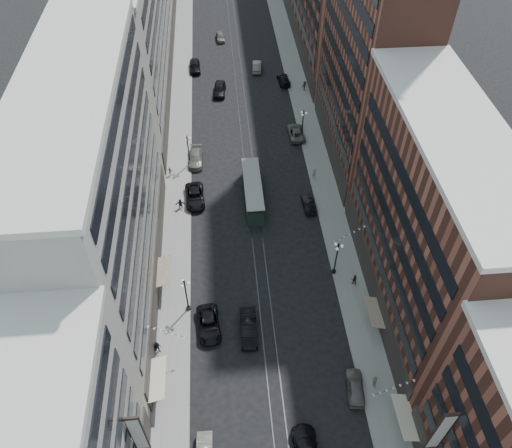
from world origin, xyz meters
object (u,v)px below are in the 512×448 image
object	(u,v)px
car_7	(195,196)
car_extra_0	(220,37)
pedestrian_1	(162,390)
car_12	(284,79)
pedestrian_5	(180,204)
lamppost_sw_mid	(188,149)
car_14	(257,66)
pedestrian_8	(314,173)
pedestrian_9	(305,86)
lamppost_se_mid	(303,124)
pedestrian_2	(157,348)
lamppost_se_far	(336,257)
car_8	(196,158)
car_4	(355,387)
pedestrian_4	(375,381)
pedestrian_7	(354,279)
car_9	(195,66)
car_5	(249,328)
car_11	(296,132)
car_13	(219,89)
lamppost_sw_far	(186,294)
car_2	(209,324)
pedestrian_6	(170,171)
car_10	(308,204)

from	to	relation	value
car_7	car_extra_0	bearing A→B (deg)	80.40
pedestrian_1	car_12	distance (m)	63.62
pedestrian_5	lamppost_sw_mid	bearing A→B (deg)	80.10
car_14	pedestrian_8	distance (m)	33.23
pedestrian_9	lamppost_se_mid	bearing A→B (deg)	-115.43
pedestrian_2	pedestrian_5	distance (m)	22.99
lamppost_se_far	car_8	bearing A→B (deg)	126.43
car_4	pedestrian_1	size ratio (longest dim) A/B	2.64
pedestrian_4	pedestrian_7	bearing A→B (deg)	14.92
car_8	car_extra_0	size ratio (longest dim) A/B	1.27
pedestrian_4	pedestrian_8	size ratio (longest dim) A/B	1.00
car_9	pedestrian_8	world-z (taller)	pedestrian_8
car_5	car_11	bearing A→B (deg)	74.65
pedestrian_4	car_13	bearing A→B (deg)	31.98
car_11	pedestrian_5	distance (m)	24.50
lamppost_sw_far	car_13	distance (m)	47.61
car_7	pedestrian_7	distance (m)	25.91
car_7	pedestrian_8	distance (m)	18.38
car_13	pedestrian_8	world-z (taller)	pedestrian_8
pedestrian_4	car_13	distance (m)	60.34
lamppost_se_far	pedestrian_5	size ratio (longest dim) A/B	3.54
lamppost_sw_mid	car_11	bearing A→B (deg)	18.96
pedestrian_5	car_2	bearing A→B (deg)	-82.26
pedestrian_8	car_extra_0	distance (m)	47.59
car_14	pedestrian_8	bearing A→B (deg)	105.83
pedestrian_4	car_13	size ratio (longest dim) A/B	0.34
pedestrian_1	car_11	xyz separation A→B (m)	(20.25, 43.44, -0.24)
pedestrian_4	car_13	world-z (taller)	pedestrian_4
lamppost_sw_far	pedestrian_7	size ratio (longest dim) A/B	3.48
car_4	car_14	size ratio (longest dim) A/B	0.94
lamppost_se_far	pedestrian_7	bearing A→B (deg)	-43.08
lamppost_sw_mid	pedestrian_6	distance (m)	4.33
lamppost_se_mid	car_8	xyz separation A→B (m)	(-17.48, -4.32, -2.32)
lamppost_se_mid	pedestrian_2	distance (m)	43.38
lamppost_sw_far	car_11	distance (m)	37.51
car_9	pedestrian_5	world-z (taller)	car_9
car_13	pedestrian_7	size ratio (longest dim) A/B	3.31
pedestrian_2	pedestrian_8	size ratio (longest dim) A/B	1.09
car_12	pedestrian_9	world-z (taller)	pedestrian_9
lamppost_se_mid	pedestrian_4	bearing A→B (deg)	-88.24
car_11	pedestrian_8	xyz separation A→B (m)	(1.24, -10.67, 0.27)
lamppost_sw_far	car_4	bearing A→B (deg)	-33.64
car_2	car_8	xyz separation A→B (m)	(-1.48, 30.47, 0.02)
lamppost_sw_mid	car_8	xyz separation A→B (m)	(0.92, 0.68, -2.32)
car_10	pedestrian_1	bearing A→B (deg)	50.08
car_2	pedestrian_6	size ratio (longest dim) A/B	3.58
car_10	car_5	bearing A→B (deg)	59.72
car_5	pedestrian_9	bearing A→B (deg)	75.12
pedestrian_4	car_12	world-z (taller)	pedestrian_4
pedestrian_1	pedestrian_8	world-z (taller)	pedestrian_8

